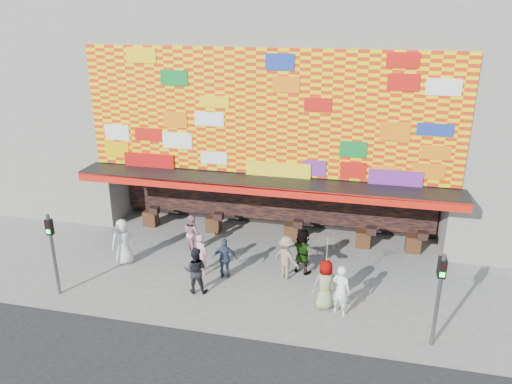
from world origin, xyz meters
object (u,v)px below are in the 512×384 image
ped_e (225,258)px  ped_g (325,285)px  ped_a (123,242)px  ped_f (303,251)px  ped_c (195,270)px  ped_d (287,257)px  ped_b (201,254)px  parasol (327,250)px  signal_right (439,290)px  ped_i (192,233)px  ped_h (341,290)px  signal_left (52,246)px

ped_e → ped_g: (3.76, -1.15, 0.09)m
ped_a → ped_f: size_ratio=1.04×
ped_c → ped_d: bearing=-159.1°
ped_b → parasol: 5.03m
ped_f → ped_d: bearing=69.7°
signal_right → ped_e: signal_right is taller
signal_right → ped_i: bearing=155.0°
ped_d → ped_f: 0.75m
signal_right → ped_g: (-3.31, 1.24, -0.99)m
ped_b → ped_c: bearing=129.2°
ped_c → ped_f: (3.43, 2.19, 0.03)m
ped_f → parasol: bearing=138.7°
signal_right → ped_a: (-11.20, 2.56, -0.95)m
ped_d → ped_c: bearing=59.1°
ped_d → ped_h: size_ratio=0.96×
ped_a → ped_e: size_ratio=1.17×
ped_b → ped_h: size_ratio=0.92×
ped_a → signal_left: bearing=32.5°
ped_d → ped_h: 2.79m
parasol → signal_right: bearing=-20.6°
parasol → ped_c: bearing=-179.7°
signal_left → ped_c: 4.88m
ped_d → signal_left: bearing=50.5°
ped_e → signal_right: bearing=152.8°
ped_b → ped_c: ped_c is taller
signal_left → ped_i: signal_left is taller
ped_i → ped_f: bearing=-146.7°
ped_i → ped_a: bearing=79.4°
ped_b → ped_c: (0.22, -1.24, 0.04)m
signal_right → ped_b: size_ratio=1.87×
ped_e → ped_i: bearing=-51.7°
ped_g → ped_h: bearing=127.5°
ped_b → ped_e: 0.94m
ped_d → ped_e: 2.25m
ped_a → ped_f: ped_a is taller
ped_c → parasol: size_ratio=0.92×
ped_g → ped_h: (0.53, -0.23, 0.00)m
ped_g → ped_i: ped_g is taller
ped_a → ped_d: size_ratio=1.09×
signal_right → parasol: size_ratio=1.65×
ped_c → ped_g: bearing=171.8°
ped_a → ped_g: (7.89, -1.31, -0.04)m
ped_b → ped_i: (-0.98, 1.73, -0.03)m
parasol → ped_f: bearing=115.9°
signal_left → ped_a: signal_left is taller
ped_b → ped_g: ped_g is taller
ped_h → signal_right: bearing=-176.3°
signal_right → ped_d: 5.74m
ped_d → ped_g: bearing=163.7°
signal_left → ped_i: size_ratio=1.93×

